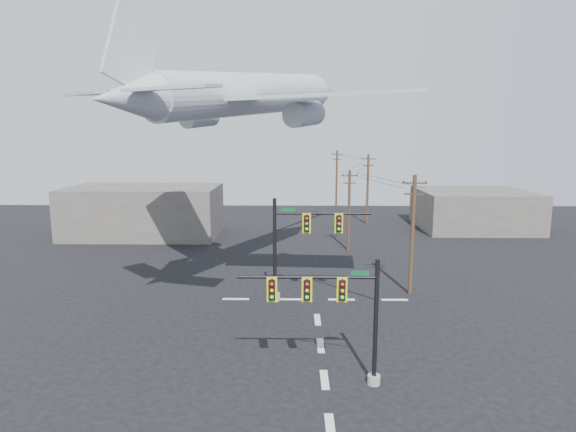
{
  "coord_description": "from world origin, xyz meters",
  "views": [
    {
      "loc": [
        -1.53,
        -22.73,
        12.38
      ],
      "look_at": [
        -1.94,
        5.0,
        7.61
      ],
      "focal_mm": 30.0,
      "sensor_mm": 36.0,
      "label": 1
    }
  ],
  "objects_px": {
    "signal_mast_far": "(295,247)",
    "utility_pole_a": "(412,233)",
    "signal_mast_near": "(341,314)",
    "airliner": "(250,95)",
    "utility_pole_d": "(337,178)",
    "utility_pole_c": "(368,188)",
    "utility_pole_b": "(349,209)"
  },
  "relations": [
    {
      "from": "utility_pole_c",
      "to": "utility_pole_d",
      "type": "relative_size",
      "value": 1.0
    },
    {
      "from": "utility_pole_a",
      "to": "utility_pole_d",
      "type": "relative_size",
      "value": 0.97
    },
    {
      "from": "signal_mast_near",
      "to": "utility_pole_c",
      "type": "xyz_separation_m",
      "value": [
        7.7,
        43.31,
        1.35
      ]
    },
    {
      "from": "utility_pole_d",
      "to": "signal_mast_near",
      "type": "bearing_deg",
      "value": -70.46
    },
    {
      "from": "airliner",
      "to": "signal_mast_near",
      "type": "bearing_deg",
      "value": -127.78
    },
    {
      "from": "signal_mast_near",
      "to": "utility_pole_b",
      "type": "xyz_separation_m",
      "value": [
        3.48,
        28.01,
        0.81
      ]
    },
    {
      "from": "utility_pole_b",
      "to": "signal_mast_near",
      "type": "bearing_deg",
      "value": -106.44
    },
    {
      "from": "signal_mast_far",
      "to": "utility_pole_a",
      "type": "distance_m",
      "value": 9.16
    },
    {
      "from": "signal_mast_far",
      "to": "airliner",
      "type": "height_order",
      "value": "airliner"
    },
    {
      "from": "signal_mast_near",
      "to": "utility_pole_a",
      "type": "height_order",
      "value": "utility_pole_a"
    },
    {
      "from": "signal_mast_near",
      "to": "airliner",
      "type": "relative_size",
      "value": 0.28
    },
    {
      "from": "utility_pole_c",
      "to": "utility_pole_d",
      "type": "height_order",
      "value": "utility_pole_d"
    },
    {
      "from": "signal_mast_far",
      "to": "utility_pole_a",
      "type": "bearing_deg",
      "value": 10.86
    },
    {
      "from": "utility_pole_d",
      "to": "signal_mast_far",
      "type": "bearing_deg",
      "value": -74.34
    },
    {
      "from": "utility_pole_d",
      "to": "utility_pole_b",
      "type": "bearing_deg",
      "value": -68.23
    },
    {
      "from": "signal_mast_far",
      "to": "utility_pole_d",
      "type": "distance_m",
      "value": 47.12
    },
    {
      "from": "airliner",
      "to": "utility_pole_c",
      "type": "bearing_deg",
      "value": 6.27
    },
    {
      "from": "utility_pole_d",
      "to": "airliner",
      "type": "relative_size",
      "value": 0.38
    },
    {
      "from": "utility_pole_c",
      "to": "airliner",
      "type": "height_order",
      "value": "airliner"
    },
    {
      "from": "signal_mast_near",
      "to": "airliner",
      "type": "xyz_separation_m",
      "value": [
        -5.54,
        13.95,
        11.48
      ]
    },
    {
      "from": "signal_mast_near",
      "to": "airliner",
      "type": "bearing_deg",
      "value": 111.68
    },
    {
      "from": "utility_pole_a",
      "to": "utility_pole_c",
      "type": "xyz_separation_m",
      "value": [
        0.94,
        29.47,
        0.16
      ]
    },
    {
      "from": "utility_pole_a",
      "to": "utility_pole_d",
      "type": "xyz_separation_m",
      "value": [
        -1.99,
        44.87,
        0.16
      ]
    },
    {
      "from": "utility_pole_c",
      "to": "utility_pole_d",
      "type": "distance_m",
      "value": 15.68
    },
    {
      "from": "utility_pole_a",
      "to": "utility_pole_d",
      "type": "bearing_deg",
      "value": 97.04
    },
    {
      "from": "signal_mast_near",
      "to": "airliner",
      "type": "height_order",
      "value": "airliner"
    },
    {
      "from": "signal_mast_near",
      "to": "utility_pole_a",
      "type": "bearing_deg",
      "value": 63.99
    },
    {
      "from": "signal_mast_far",
      "to": "utility_pole_a",
      "type": "xyz_separation_m",
      "value": [
        8.97,
        1.72,
        0.72
      ]
    },
    {
      "from": "signal_mast_near",
      "to": "utility_pole_d",
      "type": "relative_size",
      "value": 0.74
    },
    {
      "from": "signal_mast_near",
      "to": "airliner",
      "type": "distance_m",
      "value": 18.89
    },
    {
      "from": "utility_pole_a",
      "to": "airliner",
      "type": "xyz_separation_m",
      "value": [
        -12.3,
        0.1,
        10.29
      ]
    },
    {
      "from": "signal_mast_near",
      "to": "utility_pole_b",
      "type": "distance_m",
      "value": 28.24
    }
  ]
}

